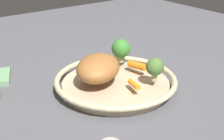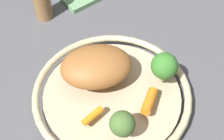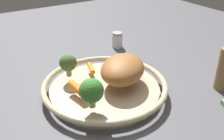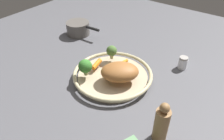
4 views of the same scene
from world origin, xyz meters
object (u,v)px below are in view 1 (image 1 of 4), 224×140
(baby_carrot_left, at_px, (137,66))
(roast_chicken_piece, at_px, (98,68))
(broccoli_floret_mid, at_px, (121,49))
(broccoli_floret_small, at_px, (155,67))
(serving_bowl, at_px, (116,83))
(baby_carrot_center, at_px, (135,84))

(baby_carrot_left, bearing_deg, roast_chicken_piece, 175.59)
(broccoli_floret_mid, relative_size, broccoli_floret_small, 1.09)
(serving_bowl, distance_m, baby_carrot_left, 0.09)
(baby_carrot_left, bearing_deg, broccoli_floret_mid, 92.22)
(roast_chicken_piece, distance_m, broccoli_floret_mid, 0.15)
(serving_bowl, distance_m, broccoli_floret_mid, 0.13)
(roast_chicken_piece, relative_size, baby_carrot_center, 3.13)
(serving_bowl, relative_size, broccoli_floret_mid, 4.77)
(serving_bowl, bearing_deg, roast_chicken_piece, 160.90)
(baby_carrot_center, relative_size, baby_carrot_left, 0.81)
(serving_bowl, height_order, baby_carrot_center, baby_carrot_center)
(roast_chicken_piece, xyz_separation_m, baby_carrot_center, (0.05, -0.10, -0.03))
(baby_carrot_center, bearing_deg, roast_chicken_piece, 117.82)
(serving_bowl, bearing_deg, broccoli_floret_small, -50.81)
(serving_bowl, relative_size, broccoli_floret_small, 5.22)
(serving_bowl, bearing_deg, baby_carrot_left, 4.23)
(roast_chicken_piece, distance_m, broccoli_floret_small, 0.16)
(roast_chicken_piece, height_order, broccoli_floret_mid, broccoli_floret_mid)
(baby_carrot_left, height_order, broccoli_floret_mid, broccoli_floret_mid)
(baby_carrot_center, distance_m, broccoli_floret_mid, 0.19)
(serving_bowl, relative_size, baby_carrot_center, 6.97)
(broccoli_floret_mid, bearing_deg, serving_bowl, -135.45)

